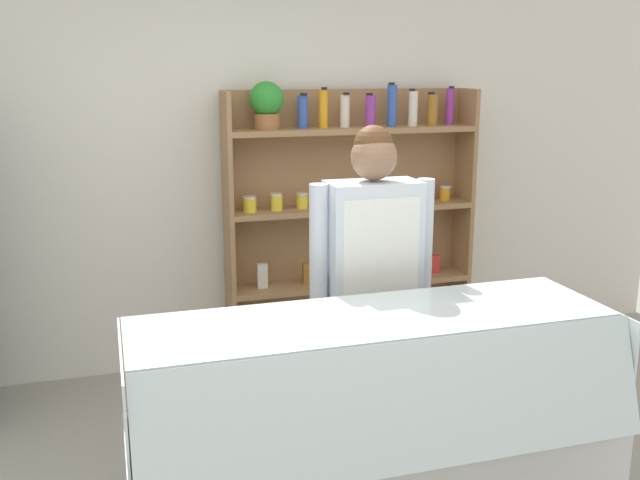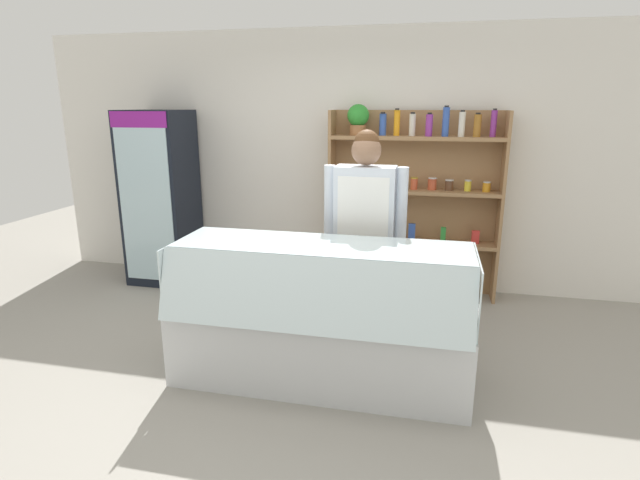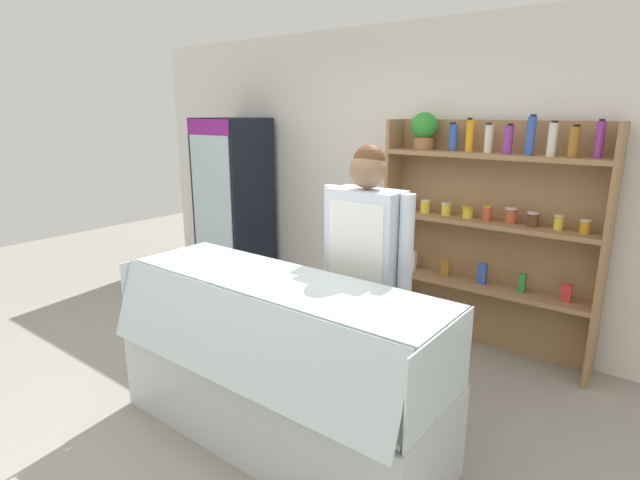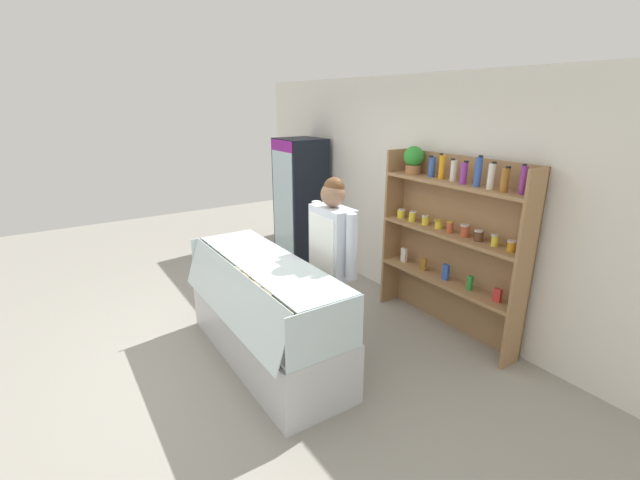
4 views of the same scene
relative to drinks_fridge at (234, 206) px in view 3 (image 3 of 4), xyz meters
name	(u,v)px [view 3 (image 3 of 4)]	position (x,y,z in m)	size (l,w,h in m)	color
ground_plane	(245,427)	(1.97, -1.78, -0.94)	(12.00, 12.00, 0.00)	gray
back_wall	(416,179)	(1.97, 0.43, 0.41)	(6.80, 0.10, 2.70)	white
drinks_fridge	(234,206)	(0.00, 0.00, 0.00)	(0.67, 0.63, 1.88)	black
shelving_unit	(484,221)	(2.69, 0.22, 0.15)	(1.72, 0.29, 1.94)	#9E754C
deli_display_case	(277,390)	(2.18, -1.71, -0.63)	(2.09, 0.80, 1.01)	silver
shop_clerk	(366,256)	(2.40, -1.08, 0.11)	(0.65, 0.25, 1.76)	#2D2D38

